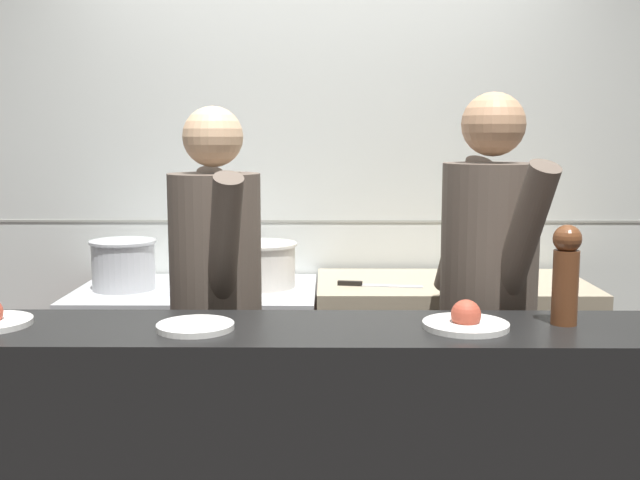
# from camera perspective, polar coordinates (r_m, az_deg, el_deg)

# --- Properties ---
(wall_back_tiled) EXTENTS (8.00, 0.06, 2.60)m
(wall_back_tiled) POSITION_cam_1_polar(r_m,az_deg,el_deg) (3.78, -0.27, 3.75)
(wall_back_tiled) COLOR silver
(wall_back_tiled) RESTS_ON ground_plane
(oven_range) EXTENTS (1.09, 0.71, 0.88)m
(oven_range) POSITION_cam_1_polar(r_m,az_deg,el_deg) (3.60, -9.23, -10.51)
(oven_range) COLOR maroon
(oven_range) RESTS_ON ground_plane
(prep_counter) EXTENTS (1.23, 0.65, 0.92)m
(prep_counter) POSITION_cam_1_polar(r_m,az_deg,el_deg) (3.59, 9.85, -10.34)
(prep_counter) COLOR gray
(prep_counter) RESTS_ON ground_plane
(stock_pot) EXTENTS (0.30, 0.30, 0.22)m
(stock_pot) POSITION_cam_1_polar(r_m,az_deg,el_deg) (3.52, -14.74, -1.74)
(stock_pot) COLOR #B7BABF
(stock_pot) RESTS_ON oven_range
(sauce_pot) EXTENTS (0.34, 0.34, 0.20)m
(sauce_pot) POSITION_cam_1_polar(r_m,az_deg,el_deg) (3.47, -4.55, -1.80)
(sauce_pot) COLOR beige
(sauce_pot) RESTS_ON oven_range
(chefs_knife) EXTENTS (0.38, 0.09, 0.02)m
(chefs_knife) POSITION_cam_1_polar(r_m,az_deg,el_deg) (3.32, 3.99, -3.42)
(chefs_knife) COLOR #B7BABF
(chefs_knife) RESTS_ON prep_counter
(plated_dish_appetiser) EXTENTS (0.23, 0.23, 0.02)m
(plated_dish_appetiser) POSITION_cam_1_polar(r_m,az_deg,el_deg) (2.30, -9.47, -6.51)
(plated_dish_appetiser) COLOR white
(plated_dish_appetiser) RESTS_ON pass_counter
(plated_dish_dessert) EXTENTS (0.26, 0.26, 0.09)m
(plated_dish_dessert) POSITION_cam_1_polar(r_m,az_deg,el_deg) (2.33, 11.05, -6.08)
(plated_dish_dessert) COLOR white
(plated_dish_dessert) RESTS_ON pass_counter
(pepper_mill) EXTENTS (0.09, 0.09, 0.31)m
(pepper_mill) POSITION_cam_1_polar(r_m,az_deg,el_deg) (2.42, 18.23, -2.36)
(pepper_mill) COLOR brown
(pepper_mill) RESTS_ON pass_counter
(chef_head_cook) EXTENTS (0.43, 0.73, 1.68)m
(chef_head_cook) POSITION_cam_1_polar(r_m,az_deg,el_deg) (2.85, -7.91, -5.07)
(chef_head_cook) COLOR black
(chef_head_cook) RESTS_ON ground_plane
(chef_sous) EXTENTS (0.44, 0.75, 1.73)m
(chef_sous) POSITION_cam_1_polar(r_m,az_deg,el_deg) (2.83, 12.66, -4.76)
(chef_sous) COLOR black
(chef_sous) RESTS_ON ground_plane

